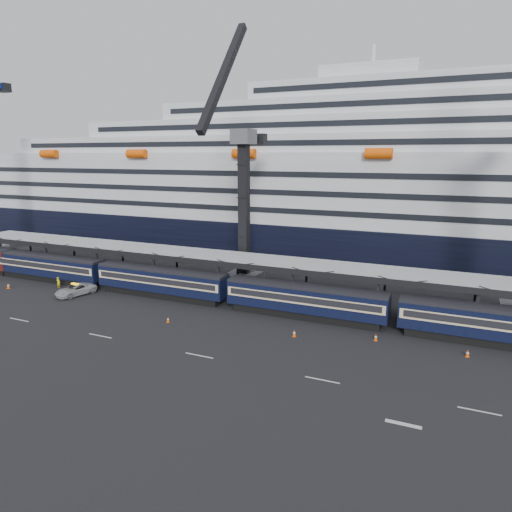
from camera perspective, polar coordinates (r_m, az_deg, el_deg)
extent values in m
plane|color=black|center=(43.45, 12.35, -13.14)|extent=(260.00, 260.00, 0.00)
cube|color=beige|center=(59.75, -27.50, -7.08)|extent=(3.00, 0.15, 0.02)
cube|color=beige|center=(51.32, -18.88, -9.43)|extent=(3.00, 0.15, 0.02)
cube|color=beige|center=(44.56, -7.10, -12.24)|extent=(3.00, 0.15, 0.02)
cube|color=beige|center=(40.32, 8.29, -15.08)|extent=(3.00, 0.15, 0.02)
cube|color=beige|center=(39.42, 26.14, -17.01)|extent=(3.00, 0.15, 0.02)
cube|color=beige|center=(35.89, 17.94, -19.36)|extent=(2.50, 0.40, 0.02)
cube|color=black|center=(75.62, -24.18, -2.48)|extent=(17.48, 2.40, 0.90)
cube|color=black|center=(75.21, -24.30, -1.16)|extent=(19.00, 2.80, 2.70)
cube|color=beige|center=(75.14, -24.32, -0.93)|extent=(18.62, 2.92, 1.05)
cube|color=black|center=(75.13, -24.32, -0.90)|extent=(17.86, 2.98, 0.70)
cube|color=black|center=(74.90, -24.40, -0.04)|extent=(19.00, 2.50, 0.35)
cube|color=black|center=(62.60, -11.66, -4.59)|extent=(17.48, 2.40, 0.90)
cube|color=black|center=(62.10, -11.73, -3.01)|extent=(19.00, 2.80, 2.70)
cube|color=beige|center=(62.02, -11.75, -2.74)|extent=(18.62, 2.92, 1.05)
cube|color=black|center=(62.01, -11.75, -2.69)|extent=(17.86, 2.98, 0.70)
cube|color=black|center=(61.72, -11.79, -1.66)|extent=(19.00, 2.50, 0.35)
cube|color=black|center=(54.03, 6.12, -7.18)|extent=(17.48, 2.40, 0.90)
cube|color=black|center=(53.45, 6.17, -5.36)|extent=(19.00, 2.80, 2.70)
cube|color=beige|center=(53.36, 6.18, -5.06)|extent=(18.62, 2.92, 1.05)
cube|color=black|center=(53.35, 6.18, -5.00)|extent=(17.86, 2.98, 0.70)
cube|color=black|center=(53.01, 6.21, -3.82)|extent=(19.00, 2.50, 0.35)
cube|color=black|center=(52.15, 27.86, -9.37)|extent=(17.48, 2.40, 0.90)
cube|color=black|center=(51.55, 28.07, -7.51)|extent=(19.00, 2.80, 2.70)
cube|color=beige|center=(51.46, 28.10, -7.19)|extent=(18.62, 2.92, 1.05)
cube|color=black|center=(51.44, 28.11, -7.14)|extent=(17.86, 2.98, 0.70)
cube|color=black|center=(51.09, 28.24, -5.92)|extent=(19.00, 2.50, 0.35)
cube|color=gray|center=(54.71, 15.54, -1.91)|extent=(130.00, 6.00, 0.25)
cube|color=black|center=(51.91, 15.04, -2.99)|extent=(130.00, 0.25, 0.70)
cube|color=black|center=(57.67, 15.96, -1.51)|extent=(130.00, 0.25, 0.70)
cube|color=black|center=(84.99, -29.19, 0.14)|extent=(0.25, 0.25, 5.40)
cube|color=black|center=(88.39, -26.34, 0.85)|extent=(0.25, 0.25, 5.40)
cube|color=black|center=(77.36, -24.68, -0.49)|extent=(0.25, 0.25, 5.40)
cube|color=black|center=(81.08, -21.76, 0.32)|extent=(0.25, 0.25, 5.40)
cube|color=black|center=(70.31, -19.21, -1.25)|extent=(0.25, 0.25, 5.40)
cube|color=black|center=(74.39, -16.31, -0.32)|extent=(0.25, 0.25, 5.40)
cube|color=black|center=(64.07, -12.60, -2.15)|extent=(0.25, 0.25, 5.40)
cube|color=black|center=(68.51, -9.85, -1.08)|extent=(0.25, 0.25, 5.40)
cube|color=black|center=(58.86, -4.68, -3.19)|extent=(0.25, 0.25, 5.40)
cube|color=black|center=(63.67, -2.30, -1.94)|extent=(0.25, 0.25, 5.40)
cube|color=black|center=(55.00, 4.56, -4.32)|extent=(0.25, 0.25, 5.40)
cube|color=black|center=(60.12, 6.32, -2.89)|extent=(0.25, 0.25, 5.40)
cube|color=black|center=(52.77, 14.92, -5.45)|extent=(0.25, 0.25, 5.40)
cube|color=black|center=(58.09, 15.79, -3.85)|extent=(0.25, 0.25, 5.40)
cube|color=black|center=(52.39, 25.84, -6.45)|extent=(0.25, 0.25, 5.40)
cube|color=black|center=(57.74, 25.68, -4.73)|extent=(0.25, 0.25, 5.40)
cube|color=black|center=(86.25, 18.57, 1.79)|extent=(200.00, 28.00, 7.00)
cube|color=silver|center=(85.10, 19.02, 8.09)|extent=(190.00, 26.88, 12.00)
cube|color=silver|center=(84.93, 19.39, 13.13)|extent=(160.00, 24.64, 3.00)
cube|color=black|center=(72.62, 18.58, 13.40)|extent=(153.60, 0.12, 0.90)
cube|color=silver|center=(85.05, 19.54, 15.14)|extent=(124.00, 21.84, 3.00)
cube|color=black|center=(74.15, 18.85, 15.68)|extent=(119.04, 0.12, 0.90)
cube|color=silver|center=(85.28, 19.69, 17.15)|extent=(90.00, 19.04, 3.00)
cube|color=black|center=(75.79, 19.12, 17.86)|extent=(86.40, 0.12, 0.90)
cube|color=silver|center=(85.61, 19.84, 19.15)|extent=(56.00, 16.24, 3.00)
cube|color=black|center=(77.54, 19.38, 19.94)|extent=(53.76, 0.12, 0.90)
cube|color=silver|center=(86.98, 14.35, 21.03)|extent=(16.00, 12.00, 2.50)
cylinder|color=#F05307|center=(104.45, -24.43, 11.55)|extent=(4.00, 1.60, 1.60)
cylinder|color=#F05307|center=(89.48, -14.68, 12.27)|extent=(4.00, 1.60, 1.60)
cylinder|color=#F05307|center=(77.91, -1.50, 12.68)|extent=(4.00, 1.60, 1.60)
cylinder|color=#F05307|center=(71.44, 15.09, 12.27)|extent=(4.00, 1.60, 1.60)
cube|color=black|center=(101.98, -29.00, 17.91)|extent=(2.20, 1.60, 1.60)
cube|color=#4C5054|center=(66.03, -1.46, -2.93)|extent=(4.50, 4.50, 2.00)
cube|color=black|center=(64.09, -1.51, 5.71)|extent=(1.30, 1.30, 18.00)
cube|color=#4C5054|center=(63.68, -1.56, 14.68)|extent=(2.60, 3.20, 2.00)
cube|color=black|center=(59.18, -4.16, 21.53)|extent=(0.90, 12.26, 14.37)
cube|color=black|center=(65.97, -0.60, 14.61)|extent=(0.90, 5.04, 0.90)
cube|color=black|center=(68.27, 0.29, 14.38)|extent=(2.20, 1.60, 1.60)
imported|color=#9FA2A5|center=(66.50, -21.64, -3.94)|extent=(3.78, 5.91, 1.52)
imported|color=yellow|center=(71.00, -23.47, -3.05)|extent=(0.60, 0.40, 1.60)
cube|color=#F05307|center=(74.00, -28.53, -3.57)|extent=(0.43, 0.43, 0.04)
cone|color=#F05307|center=(73.89, -28.56, -3.26)|extent=(0.36, 0.36, 0.81)
cylinder|color=white|center=(73.89, -28.56, -3.26)|extent=(0.30, 0.30, 0.13)
cube|color=#F05307|center=(53.28, -10.92, -8.13)|extent=(0.34, 0.34, 0.04)
cone|color=#F05307|center=(53.16, -10.94, -7.78)|extent=(0.29, 0.29, 0.65)
cylinder|color=white|center=(53.16, -10.94, -7.78)|extent=(0.24, 0.24, 0.11)
cube|color=#F05307|center=(48.66, 4.79, -9.97)|extent=(0.38, 0.38, 0.04)
cone|color=#F05307|center=(48.52, 4.80, -9.56)|extent=(0.32, 0.32, 0.72)
cylinder|color=white|center=(48.52, 4.80, -9.56)|extent=(0.27, 0.27, 0.12)
cube|color=#F05307|center=(49.09, 14.72, -10.15)|extent=(0.37, 0.37, 0.04)
cone|color=#F05307|center=(48.95, 14.75, -9.75)|extent=(0.31, 0.31, 0.70)
cylinder|color=white|center=(48.95, 14.75, -9.75)|extent=(0.26, 0.26, 0.12)
cube|color=#F05307|center=(48.32, 24.90, -11.33)|extent=(0.36, 0.36, 0.04)
cone|color=#F05307|center=(48.18, 24.94, -10.93)|extent=(0.31, 0.31, 0.69)
cylinder|color=white|center=(48.18, 24.94, -10.93)|extent=(0.26, 0.26, 0.12)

